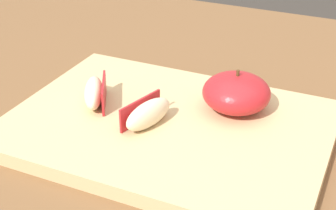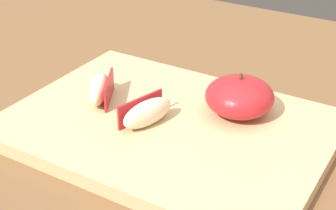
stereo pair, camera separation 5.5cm
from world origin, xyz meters
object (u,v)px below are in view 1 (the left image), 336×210
Objects in this scene: cutting_board at (168,127)px; apple_wedge_right at (95,93)px; apple_wedge_front at (148,114)px; apple_half_skin_up at (236,93)px.

cutting_board is 5.13× the size of apple_wedge_right.
cutting_board is 0.03m from apple_wedge_front.
apple_wedge_front is (-0.08, -0.07, -0.01)m from apple_half_skin_up.
apple_wedge_front and apple_wedge_right have the same top height.
apple_wedge_right is at bearing -160.08° from apple_half_skin_up.
apple_half_skin_up is 1.14× the size of apple_wedge_right.
apple_half_skin_up is at bearing 19.92° from apple_wedge_right.
apple_half_skin_up is at bearing 43.00° from cutting_board.
apple_half_skin_up is at bearing 44.23° from apple_wedge_front.
apple_wedge_right is at bearing 167.01° from apple_wedge_front.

